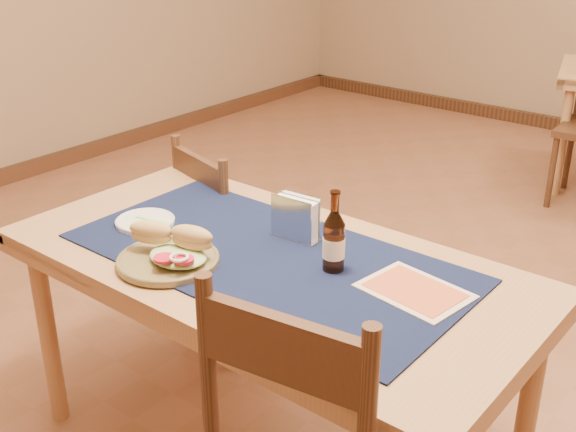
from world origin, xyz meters
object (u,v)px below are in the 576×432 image
Objects in this scene: chair_main_far at (234,240)px; sandwich_plate at (171,253)px; main_table at (267,282)px; napkin_holder at (296,219)px; beer_bottle at (334,241)px.

sandwich_plate is (0.38, -0.67, 0.33)m from chair_main_far.
main_table is 0.30m from sandwich_plate.
napkin_holder reaches higher than sandwich_plate.
sandwich_plate is 1.24× the size of beer_bottle.
main_table is 6.70× the size of beer_bottle.
beer_bottle is 0.23m from napkin_holder.
napkin_holder is at bearing 63.78° from sandwich_plate.
napkin_holder is at bearing -29.10° from chair_main_far.
napkin_holder reaches higher than chair_main_far.
main_table is at bearing -164.16° from beer_bottle.
sandwich_plate reaches higher than main_table.
napkin_holder is (0.18, 0.36, 0.03)m from sandwich_plate.
chair_main_far is at bearing 119.95° from sandwich_plate.
beer_bottle reaches higher than sandwich_plate.
beer_bottle is (0.20, 0.06, 0.18)m from main_table.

